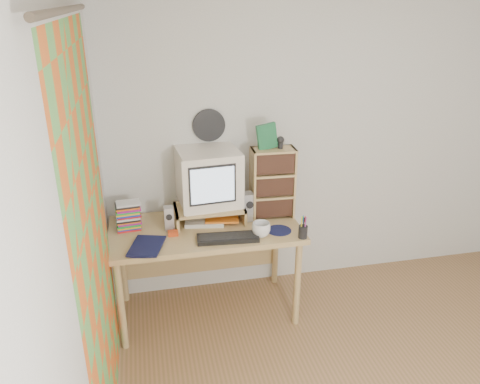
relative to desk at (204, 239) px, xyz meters
name	(u,v)px	position (x,y,z in m)	size (l,w,h in m)	color
back_wall	(322,140)	(1.03, 0.31, 0.63)	(3.50, 3.50, 0.00)	silver
left_wall	(74,286)	(-0.72, -1.44, 0.63)	(3.50, 3.50, 0.00)	silver
curtain	(95,249)	(-0.68, -0.96, 0.53)	(2.20, 2.20, 0.00)	#C9571C
wall_disc	(209,125)	(0.10, 0.29, 0.81)	(0.25, 0.25, 0.02)	black
desk	(204,239)	(0.00, 0.00, 0.00)	(1.40, 0.70, 0.75)	tan
monitor_riser	(209,210)	(0.05, 0.04, 0.23)	(0.52, 0.30, 0.12)	tan
crt_monitor	(209,178)	(0.06, 0.09, 0.46)	(0.44, 0.44, 0.42)	silver
speaker_left	(169,218)	(-0.26, -0.04, 0.22)	(0.07, 0.07, 0.18)	#B3B2B7
speaker_right	(249,207)	(0.34, -0.01, 0.25)	(0.08, 0.08, 0.22)	#B3B2B7
keyboard	(228,238)	(0.13, -0.29, 0.15)	(0.43, 0.14, 0.03)	black
dvd_stack	(128,214)	(-0.55, 0.03, 0.25)	(0.17, 0.12, 0.24)	brown
cd_rack	(273,183)	(0.54, 0.03, 0.41)	(0.33, 0.17, 0.54)	tan
mug	(261,229)	(0.37, -0.28, 0.19)	(0.13, 0.13, 0.10)	white
diary	(132,244)	(-0.53, -0.25, 0.16)	(0.26, 0.19, 0.05)	#0F1238
mousepad	(279,230)	(0.52, -0.23, 0.14)	(0.18, 0.18, 0.00)	#0F1334
pen_cup	(303,230)	(0.66, -0.37, 0.20)	(0.06, 0.06, 0.13)	black
papers	(211,219)	(0.06, 0.03, 0.15)	(0.29, 0.21, 0.04)	beige
red_box	(173,233)	(-0.24, -0.14, 0.15)	(0.07, 0.05, 0.04)	#C13C14
game_box	(267,136)	(0.49, 0.04, 0.77)	(0.15, 0.03, 0.19)	#1B6038
webcam	(280,142)	(0.59, 0.03, 0.73)	(0.05, 0.05, 0.09)	black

